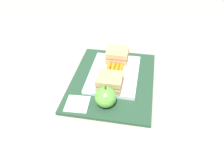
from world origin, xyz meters
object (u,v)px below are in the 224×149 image
Objects in this scene: apple at (105,97)px; food_tray at (114,74)px; sandwich_half_left at (117,55)px; paper_napkin at (77,104)px; sandwich_half_right at (110,82)px; carrot_sticks_bundle at (114,71)px.

food_tray is at bearing 179.12° from apple.
paper_napkin is (0.24, -0.09, -0.03)m from sandwich_half_left.
sandwich_half_left and sandwich_half_right have the same top height.
food_tray is 2.88× the size of sandwich_half_right.
sandwich_half_left is 0.08m from carrot_sticks_bundle.
food_tray is at bearing 151.63° from paper_napkin.
sandwich_half_left reaches higher than paper_napkin.
sandwich_half_right is 1.06× the size of apple.
paper_napkin is (0.01, -0.08, -0.03)m from apple.
sandwich_half_right is at bearing 0.00° from sandwich_half_left.
sandwich_half_right is at bearing 0.00° from food_tray.
sandwich_half_right is at bearing 178.13° from apple.
apple is (0.22, -0.00, -0.00)m from sandwich_half_left.
food_tray is at bearing -67.57° from carrot_sticks_bundle.
carrot_sticks_bundle is 0.15m from apple.
paper_napkin is at bearing -19.95° from sandwich_half_left.
food_tray is 3.04× the size of apple.
sandwich_half_right is 1.02× the size of carrot_sticks_bundle.
sandwich_half_right reaches higher than carrot_sticks_bundle.
food_tray is 0.08m from sandwich_half_right.
sandwich_half_right is at bearing 133.51° from paper_napkin.
apple reaches higher than carrot_sticks_bundle.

